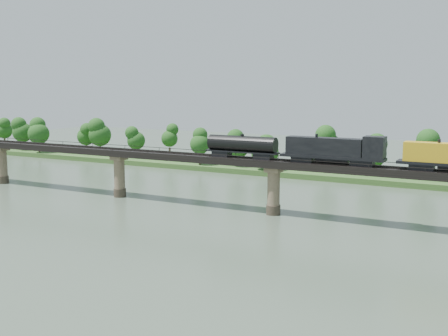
% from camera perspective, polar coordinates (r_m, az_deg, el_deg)
% --- Properties ---
extents(ground, '(400.00, 400.00, 0.00)m').
position_cam_1_polar(ground, '(92.00, -2.26, -8.56)').
color(ground, '#3B4C3D').
rests_on(ground, ground).
extents(far_bank, '(300.00, 24.00, 1.60)m').
position_cam_1_polar(far_bank, '(169.10, 12.21, -0.54)').
color(far_bank, '#2D5120').
rests_on(far_bank, ground).
extents(bridge, '(236.00, 30.00, 11.50)m').
position_cam_1_polar(bridge, '(116.91, 5.06, -2.11)').
color(bridge, '#473A2D').
rests_on(bridge, ground).
extents(bridge_superstructure, '(220.00, 4.90, 0.75)m').
position_cam_1_polar(bridge_superstructure, '(115.90, 5.10, 0.97)').
color(bridge_superstructure, black).
rests_on(bridge_superstructure, bridge).
extents(far_treeline, '(289.06, 17.54, 13.60)m').
position_cam_1_polar(far_treeline, '(166.13, 9.16, 2.18)').
color(far_treeline, '#382619').
rests_on(far_treeline, far_bank).
extents(freight_train, '(83.54, 3.25, 5.75)m').
position_cam_1_polar(freight_train, '(108.18, 18.76, 1.30)').
color(freight_train, black).
rests_on(freight_train, bridge).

